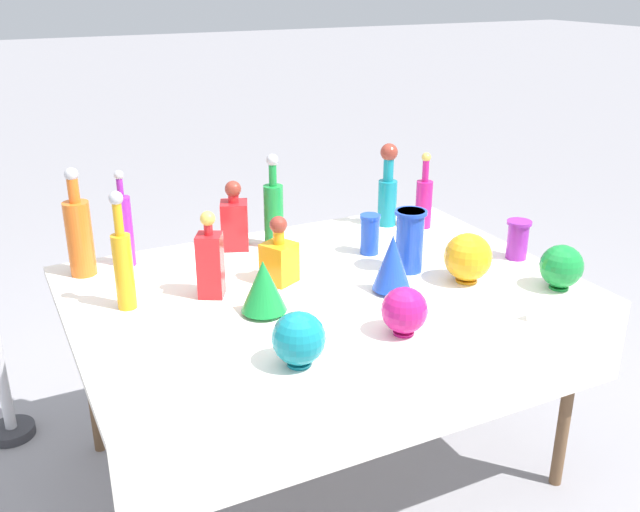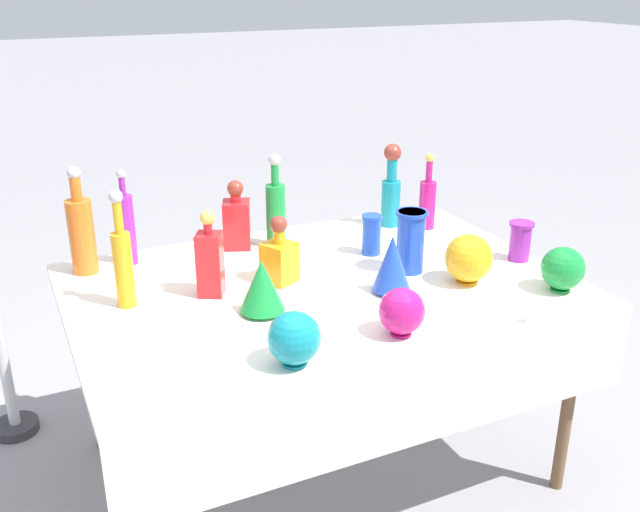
% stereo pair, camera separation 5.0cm
% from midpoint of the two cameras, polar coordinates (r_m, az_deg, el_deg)
% --- Properties ---
extents(ground_plane, '(40.00, 40.00, 0.00)m').
position_cam_midpoint_polar(ground_plane, '(2.83, -0.53, -16.36)').
color(ground_plane, gray).
extents(display_table, '(1.66, 1.16, 0.76)m').
position_cam_midpoint_polar(display_table, '(2.43, -0.25, -3.64)').
color(display_table, white).
rests_on(display_table, ground).
extents(tall_bottle_0, '(0.09, 0.09, 0.38)m').
position_cam_midpoint_polar(tall_bottle_0, '(2.60, -19.24, 1.69)').
color(tall_bottle_0, orange).
rests_on(tall_bottle_0, display_table).
extents(tall_bottle_1, '(0.07, 0.07, 0.32)m').
position_cam_midpoint_polar(tall_bottle_1, '(2.97, 7.83, 4.47)').
color(tall_bottle_1, '#C61972').
rests_on(tall_bottle_1, display_table).
extents(tall_bottle_2, '(0.06, 0.06, 0.35)m').
position_cam_midpoint_polar(tall_bottle_2, '(2.64, -15.91, 2.18)').
color(tall_bottle_2, purple).
rests_on(tall_bottle_2, display_table).
extents(tall_bottle_3, '(0.07, 0.07, 0.36)m').
position_cam_midpoint_polar(tall_bottle_3, '(2.73, -4.24, 3.62)').
color(tall_bottle_3, '#198C38').
rests_on(tall_bottle_3, display_table).
extents(tall_bottle_4, '(0.08, 0.08, 0.35)m').
position_cam_midpoint_polar(tall_bottle_4, '(2.96, 4.95, 5.37)').
color(tall_bottle_4, teal).
rests_on(tall_bottle_4, display_table).
extents(tall_bottle_5, '(0.06, 0.06, 0.38)m').
position_cam_midpoint_polar(tall_bottle_5, '(2.29, -16.09, -0.50)').
color(tall_bottle_5, orange).
rests_on(tall_bottle_5, display_table).
extents(square_decanter_0, '(0.11, 0.11, 0.29)m').
position_cam_midpoint_polar(square_decanter_0, '(2.33, -9.39, -0.42)').
color(square_decanter_0, red).
rests_on(square_decanter_0, display_table).
extents(square_decanter_1, '(0.13, 0.13, 0.27)m').
position_cam_midpoint_polar(square_decanter_1, '(2.73, -7.38, 2.82)').
color(square_decanter_1, red).
rests_on(square_decanter_1, display_table).
extents(square_decanter_2, '(0.13, 0.13, 0.24)m').
position_cam_midpoint_polar(square_decanter_2, '(2.42, -3.89, -0.07)').
color(square_decanter_2, orange).
rests_on(square_decanter_2, display_table).
extents(slender_vase_0, '(0.09, 0.09, 0.15)m').
position_cam_midpoint_polar(slender_vase_0, '(2.71, 15.03, 1.41)').
color(slender_vase_0, purple).
rests_on(slender_vase_0, display_table).
extents(slender_vase_1, '(0.11, 0.11, 0.22)m').
position_cam_midpoint_polar(slender_vase_1, '(2.51, 6.62, 1.35)').
color(slender_vase_1, blue).
rests_on(slender_vase_1, display_table).
extents(slender_vase_2, '(0.08, 0.08, 0.15)m').
position_cam_midpoint_polar(slender_vase_2, '(2.67, 3.47, 1.87)').
color(slender_vase_2, blue).
rests_on(slender_vase_2, display_table).
extents(fluted_vase_0, '(0.13, 0.13, 0.20)m').
position_cam_midpoint_polar(fluted_vase_0, '(2.34, 5.19, -0.54)').
color(fluted_vase_0, blue).
rests_on(fluted_vase_0, display_table).
extents(fluted_vase_1, '(0.14, 0.14, 0.18)m').
position_cam_midpoint_polar(fluted_vase_1, '(2.20, -5.20, -2.42)').
color(fluted_vase_1, '#198C38').
rests_on(fluted_vase_1, display_table).
extents(round_bowl_0, '(0.15, 0.15, 0.15)m').
position_cam_midpoint_polar(round_bowl_0, '(1.92, -2.47, -6.61)').
color(round_bowl_0, teal).
rests_on(round_bowl_0, display_table).
extents(round_bowl_1, '(0.14, 0.14, 0.15)m').
position_cam_midpoint_polar(round_bowl_1, '(2.49, 18.21, -0.80)').
color(round_bowl_1, '#198C38').
rests_on(round_bowl_1, display_table).
extents(round_bowl_2, '(0.14, 0.14, 0.15)m').
position_cam_midpoint_polar(round_bowl_2, '(2.09, 6.08, -4.35)').
color(round_bowl_2, '#C61972').
rests_on(round_bowl_2, display_table).
extents(round_bowl_3, '(0.16, 0.16, 0.17)m').
position_cam_midpoint_polar(round_bowl_3, '(2.47, 11.18, -0.09)').
color(round_bowl_3, orange).
rests_on(round_bowl_3, display_table).
extents(price_tag_left, '(0.05, 0.02, 0.04)m').
position_cam_midpoint_polar(price_tag_left, '(2.27, 16.03, -4.40)').
color(price_tag_left, white).
rests_on(price_tag_left, display_table).
extents(cardboard_box_behind_left, '(0.57, 0.48, 0.41)m').
position_cam_midpoint_polar(cardboard_box_behind_left, '(3.62, -4.70, -4.19)').
color(cardboard_box_behind_left, tan).
rests_on(cardboard_box_behind_left, ground).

